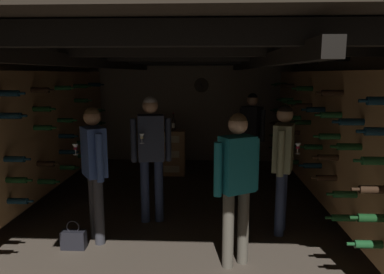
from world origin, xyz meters
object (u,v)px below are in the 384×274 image
Objects in this scene: person_host_center at (151,147)px; person_guest_near_left at (94,162)px; display_bottle at (174,123)px; person_guest_near_right at (237,176)px; person_guest_far_right at (252,130)px; wine_crate_stack at (172,152)px; handbag at (74,239)px; person_guest_mid_right at (283,157)px.

person_guest_near_left is (-0.58, -0.61, -0.06)m from person_host_center.
display_bottle is 2.38m from person_host_center.
person_host_center reaches higher than person_guest_near_right.
person_host_center is (-0.08, -2.38, 0.01)m from display_bottle.
person_guest_far_right is 3.23m from person_guest_near_left.
wine_crate_stack is at bearing 160.01° from person_guest_far_right.
person_guest_near_right is 2.96m from person_guest_far_right.
person_guest_mid_right is at bearing 12.55° from handbag.
person_guest_far_right is at bearing 48.66° from person_guest_near_left.
person_guest_near_right is (1.01, -3.47, 0.53)m from wine_crate_stack.
person_guest_near_left is at bearing -171.73° from person_guest_mid_right.
person_guest_mid_right reaches higher than handbag.
display_bottle is 1.58m from person_guest_far_right.
person_host_center reaches higher than display_bottle.
person_host_center is at bearing -91.12° from wine_crate_stack.
person_guest_mid_right is at bearing 52.35° from person_guest_near_right.
display_bottle is 0.21× the size of person_guest_far_right.
handbag is (-1.85, 0.27, -0.86)m from person_guest_near_right.
display_bottle is 1.01× the size of handbag.
person_guest_mid_right reaches higher than person_guest_near_left.
handbag is (-0.87, -3.22, -0.92)m from display_bottle.
display_bottle is 0.21× the size of person_guest_near_left.
person_guest_mid_right is (0.64, 0.82, 0.01)m from person_guest_near_right.
person_guest_mid_right reaches higher than display_bottle.
handbag is (-2.49, -0.55, -0.87)m from person_guest_mid_right.
person_host_center reaches higher than person_guest_mid_right.
person_guest_far_right is at bearing -20.92° from display_bottle.
person_guest_near_right is (0.98, -3.49, -0.05)m from display_bottle.
person_guest_mid_right is 2.30m from person_guest_near_left.
person_guest_near_right is 1.00× the size of person_guest_near_left.
person_guest_near_right is 2.06m from handbag.
person_guest_mid_right is at bearing -58.09° from wine_crate_stack.
person_guest_far_right is (1.48, -0.57, -0.02)m from display_bottle.
person_guest_near_left is at bearing -101.89° from wine_crate_stack.
person_guest_near_right reaches higher than handbag.
person_host_center is 0.85m from person_guest_near_left.
person_host_center is 1.05× the size of person_guest_mid_right.
wine_crate_stack is 2.59× the size of handbag.
person_guest_near_right is at bearing -8.29° from handbag.
person_host_center is at bearing -130.58° from person_guest_far_right.
person_guest_near_left reaches higher than person_guest_near_right.
handbag is at bearing 171.71° from person_guest_near_right.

